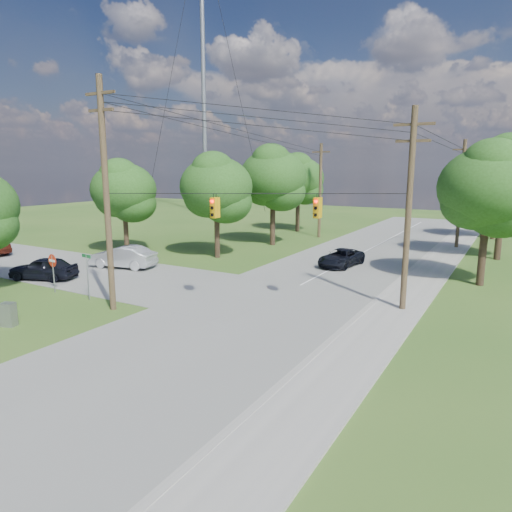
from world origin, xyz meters
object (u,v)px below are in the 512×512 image
Objects in this scene: car_main_north at (341,258)px; do_not_enter_sign at (53,265)px; pole_ne at (409,208)px; pole_north_w at (320,190)px; car_cross_silver at (123,257)px; pole_sw at (106,193)px; pole_north_e at (461,194)px; car_cross_dark at (43,268)px; control_cabinet at (8,315)px.

car_main_north is 20.30m from do_not_enter_sign.
pole_ne is 26.03m from pole_north_w.
car_cross_silver is (-6.81, -21.95, -4.26)m from pole_north_w.
pole_ne reaches higher than car_cross_silver.
pole_sw reaches higher than pole_north_e.
car_cross_dark is 3.88× the size of control_cabinet.
pole_north_w is at bearing 180.00° from pole_north_e.
pole_north_w is 23.38m from car_cross_silver.
pole_ne reaches higher than car_main_north.
pole_sw is 10.86m from car_cross_dark.
pole_sw is at bearing -114.52° from pole_north_e.
car_main_north is at bearing 111.53° from car_cross_dark.
do_not_enter_sign is at bearing -100.33° from pole_north_w.
pole_sw is at bearing 43.77° from control_cabinet.
pole_north_w is at bearing 150.44° from car_cross_silver.
pole_north_e reaches higher than do_not_enter_sign.
pole_sw reaches higher than do_not_enter_sign.
car_cross_silver is at bearing 140.17° from car_cross_dark.
control_cabinet is 6.15m from do_not_enter_sign.
pole_ne reaches higher than do_not_enter_sign.
pole_ne is 1.05× the size of pole_north_w.
pole_sw reaches higher than pole_north_w.
pole_north_w is (-0.40, 29.60, -1.10)m from pole_sw.
pole_north_e is (13.50, 29.60, -1.10)m from pole_sw.
car_cross_silver is 1.09× the size of car_main_north.
do_not_enter_sign is (-5.69, 0.60, -4.50)m from pole_sw.
control_cabinet is at bearing -142.76° from pole_ne.
pole_ne is 9.03× the size of control_cabinet.
pole_north_w is 34.35m from control_cabinet.
pole_sw is 7.51m from control_cabinet.
pole_north_e is at bearing 69.55° from car_main_north.
pole_ne is at bearing 18.47° from control_cabinet.
pole_north_w is 1.97× the size of car_cross_silver.
car_cross_silver reaches higher than car_cross_dark.
do_not_enter_sign reaches higher than car_cross_dark.
pole_sw reaches higher than car_cross_dark.
car_cross_dark is (-9.12, 2.30, -5.43)m from pole_sw.
pole_ne is at bearing -90.00° from pole_north_e.
pole_north_e is at bearing 124.35° from car_cross_silver.
car_cross_silver is at bearing -141.17° from car_main_north.
pole_ne is 2.25× the size of car_main_north.
car_cross_dark is at bearing -107.72° from pole_north_w.
car_main_north reaches higher than control_cabinet.
car_cross_silver is at bearing 179.87° from pole_ne.
pole_ne is 23.70m from car_cross_dark.
pole_ne is at bearing 29.38° from pole_sw.
pole_sw is 7.27m from do_not_enter_sign.
pole_north_e is 8.60× the size of control_cabinet.
pole_ne is 2.33× the size of car_cross_dark.
pole_sw is 10.32× the size of control_cabinet.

